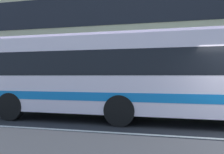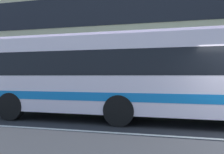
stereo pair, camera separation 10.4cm
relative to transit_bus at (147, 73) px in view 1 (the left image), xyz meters
The scene contains 2 objects.
apartment_block_left 15.00m from the transit_bus, 118.25° to the left, with size 23.90×11.80×10.42m.
transit_bus is the anchor object (origin of this frame).
Camera 1 is at (-1.94, -6.72, 1.60)m, focal length 39.46 mm.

